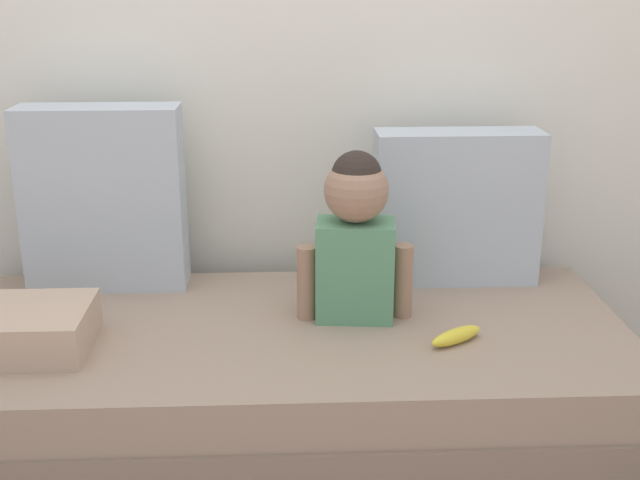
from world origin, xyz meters
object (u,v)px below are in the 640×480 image
folded_blanket (12,329)px  couch (285,383)px  throw_pillow_right (456,207)px  toddler (356,233)px  banana (456,336)px  throw_pillow_left (104,199)px

folded_blanket → couch: bearing=8.8°
couch → throw_pillow_right: throw_pillow_right is taller
toddler → banana: toddler is taller
throw_pillow_left → couch: bearing=-32.0°
throw_pillow_left → toddler: throw_pillow_left is taller
throw_pillow_left → folded_blanket: size_ratio=1.40×
throw_pillow_left → banana: throw_pillow_left is taller
toddler → folded_blanket: 0.94m
toddler → banana: 0.39m
couch → throw_pillow_right: size_ratio=3.87×
throw_pillow_left → throw_pillow_right: 1.08m
banana → throw_pillow_right: bearing=79.7°
couch → folded_blanket: (-0.70, -0.11, 0.24)m
throw_pillow_right → folded_blanket: (-1.24, -0.45, -0.18)m
banana → toddler: bearing=144.0°
banana → folded_blanket: 1.16m
couch → toddler: size_ratio=4.09×
couch → toddler: 0.48m
toddler → banana: (0.25, -0.18, -0.23)m
throw_pillow_right → folded_blanket: size_ratio=1.27×
throw_pillow_left → toddler: (0.74, -0.28, -0.03)m
banana → throw_pillow_left: bearing=154.9°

